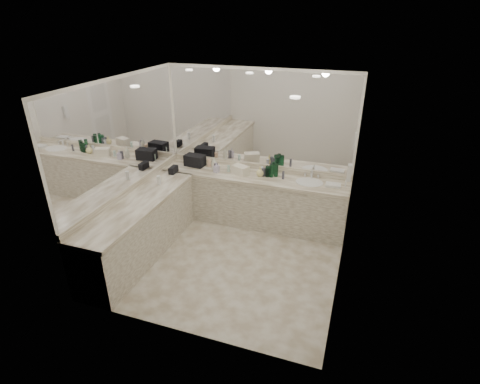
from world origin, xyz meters
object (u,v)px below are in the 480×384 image
at_px(hand_towel, 333,185).
at_px(wall_phone, 349,173).
at_px(black_toiletry_bag, 195,160).
at_px(soap_bottle_c, 260,171).
at_px(soap_bottle_b, 216,167).
at_px(soap_bottle_a, 214,163).
at_px(cream_cosmetic_case, 240,170).
at_px(sink, 309,183).

bearing_deg(hand_towel, wall_phone, -64.34).
bearing_deg(black_toiletry_bag, soap_bottle_c, -3.62).
relative_size(hand_towel, soap_bottle_b, 1.31).
distance_m(soap_bottle_a, soap_bottle_b, 0.14).
xyz_separation_m(cream_cosmetic_case, soap_bottle_c, (0.34, 0.03, 0.01)).
xyz_separation_m(wall_phone, hand_towel, (-0.23, 0.48, -0.43)).
height_order(sink, soap_bottle_a, soap_bottle_a).
xyz_separation_m(sink, soap_bottle_a, (-1.66, 0.02, 0.11)).
bearing_deg(hand_towel, sink, 176.37).
relative_size(sink, soap_bottle_a, 2.04).
bearing_deg(soap_bottle_a, soap_bottle_b, -51.19).
relative_size(soap_bottle_a, soap_bottle_c, 1.28).
bearing_deg(wall_phone, black_toiletry_bag, 167.89).
bearing_deg(soap_bottle_b, hand_towel, 1.94).
xyz_separation_m(sink, wall_phone, (0.61, -0.50, 0.46)).
xyz_separation_m(sink, soap_bottle_c, (-0.82, -0.01, 0.09)).
distance_m(hand_towel, soap_bottle_b, 1.95).
bearing_deg(sink, soap_bottle_b, -176.72).
height_order(sink, soap_bottle_b, soap_bottle_b).
bearing_deg(soap_bottle_a, hand_towel, -1.23).
distance_m(sink, cream_cosmetic_case, 1.16).
bearing_deg(hand_towel, soap_bottle_a, 178.77).
bearing_deg(wall_phone, soap_bottle_a, 167.08).
xyz_separation_m(black_toiletry_bag, soap_bottle_c, (1.23, -0.08, -0.01)).
height_order(hand_towel, soap_bottle_b, soap_bottle_b).
relative_size(wall_phone, soap_bottle_a, 1.11).
distance_m(soap_bottle_a, soap_bottle_c, 0.84).
distance_m(hand_towel, soap_bottle_c, 1.20).
xyz_separation_m(cream_cosmetic_case, soap_bottle_a, (-0.50, 0.06, 0.03)).
height_order(wall_phone, soap_bottle_a, wall_phone).
distance_m(black_toiletry_bag, soap_bottle_c, 1.23).
relative_size(sink, soap_bottle_c, 2.61).
bearing_deg(soap_bottle_b, cream_cosmetic_case, 6.79).
xyz_separation_m(sink, soap_bottle_b, (-1.57, -0.09, 0.09)).
height_order(cream_cosmetic_case, soap_bottle_b, soap_bottle_b).
xyz_separation_m(cream_cosmetic_case, soap_bottle_b, (-0.41, -0.05, 0.01)).
bearing_deg(cream_cosmetic_case, wall_phone, 8.85).
relative_size(wall_phone, black_toiletry_bag, 0.70).
bearing_deg(soap_bottle_c, wall_phone, -19.01).
bearing_deg(soap_bottle_a, soap_bottle_c, -1.92).
xyz_separation_m(wall_phone, cream_cosmetic_case, (-1.76, 0.46, -0.37)).
distance_m(sink, hand_towel, 0.38).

